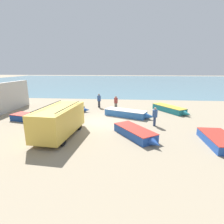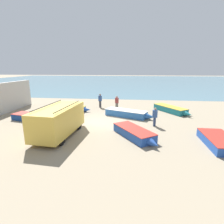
# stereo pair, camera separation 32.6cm
# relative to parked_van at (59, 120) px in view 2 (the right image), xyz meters

# --- Properties ---
(ground_plane) EXTENTS (200.00, 200.00, 0.00)m
(ground_plane) POSITION_rel_parked_van_xyz_m (2.39, 3.42, -1.18)
(ground_plane) COLOR gray
(sea_water) EXTENTS (120.00, 80.00, 0.01)m
(sea_water) POSITION_rel_parked_van_xyz_m (2.39, 55.42, -1.17)
(sea_water) COLOR slate
(sea_water) RESTS_ON ground_plane
(parked_van) EXTENTS (2.44, 5.18, 2.27)m
(parked_van) POSITION_rel_parked_van_xyz_m (0.00, 0.00, 0.00)
(parked_van) COLOR gold
(parked_van) RESTS_ON ground_plane
(fishing_rowboat_0) EXTENTS (1.72, 4.09, 0.57)m
(fishing_rowboat_0) POSITION_rel_parked_van_xyz_m (10.87, -0.67, -0.89)
(fishing_rowboat_0) COLOR #234CA3
(fishing_rowboat_0) RESTS_ON ground_plane
(fishing_rowboat_1) EXTENTS (3.27, 4.10, 0.62)m
(fishing_rowboat_1) POSITION_rel_parked_van_xyz_m (5.51, 0.21, -0.87)
(fishing_rowboat_1) COLOR #234CA3
(fishing_rowboat_1) RESTS_ON ground_plane
(fishing_rowboat_2) EXTENTS (4.11, 1.54, 0.57)m
(fishing_rowboat_2) POSITION_rel_parked_van_xyz_m (-1.64, 7.06, -0.89)
(fishing_rowboat_2) COLOR #234CA3
(fishing_rowboat_2) RESTS_ON ground_plane
(fishing_rowboat_3) EXTENTS (3.51, 4.61, 0.64)m
(fishing_rowboat_3) POSITION_rel_parked_van_xyz_m (9.68, 8.03, -0.86)
(fishing_rowboat_3) COLOR #1E757F
(fishing_rowboat_3) RESTS_ON ground_plane
(fishing_rowboat_4) EXTENTS (4.25, 2.11, 0.61)m
(fishing_rowboat_4) POSITION_rel_parked_van_xyz_m (-4.17, 3.35, -0.88)
(fishing_rowboat_4) COLOR navy
(fishing_rowboat_4) RESTS_ON ground_plane
(fishing_rowboat_5) EXTENTS (5.11, 2.90, 0.67)m
(fishing_rowboat_5) POSITION_rel_parked_van_xyz_m (4.88, 5.62, -0.84)
(fishing_rowboat_5) COLOR #2D66AD
(fishing_rowboat_5) RESTS_ON ground_plane
(fisherman_0) EXTENTS (0.45, 0.45, 1.71)m
(fisherman_0) POSITION_rel_parked_van_xyz_m (1.32, 9.52, -0.16)
(fisherman_0) COLOR #38383D
(fisherman_0) RESTS_ON ground_plane
(fisherman_1) EXTENTS (0.42, 0.42, 1.61)m
(fisherman_1) POSITION_rel_parked_van_xyz_m (7.21, 2.92, -0.21)
(fisherman_1) COLOR navy
(fisherman_1) RESTS_ON ground_plane
(fisherman_2) EXTENTS (0.43, 0.43, 1.63)m
(fisherman_2) POSITION_rel_parked_van_xyz_m (3.49, 8.59, -0.20)
(fisherman_2) COLOR #5B564C
(fisherman_2) RESTS_ON ground_plane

